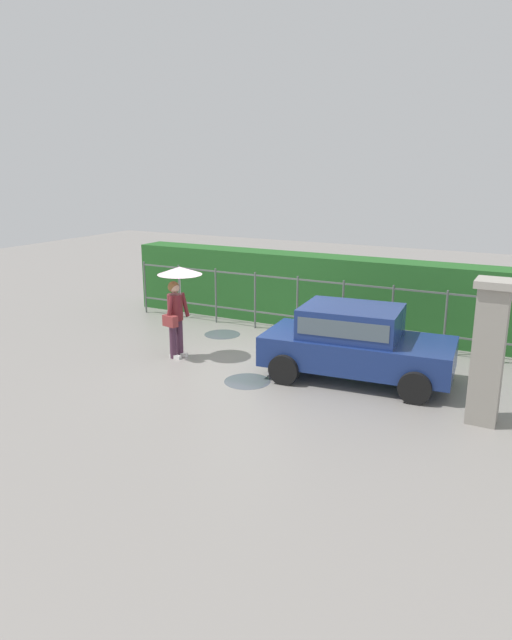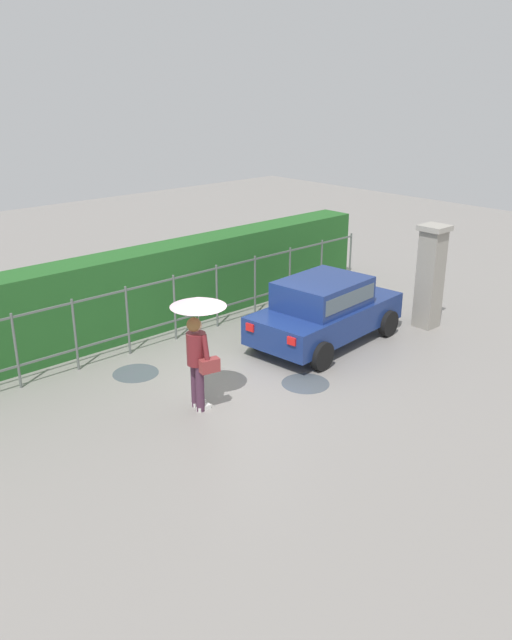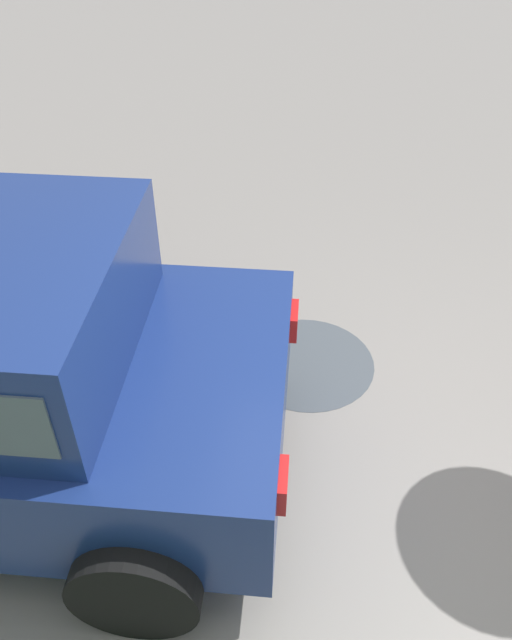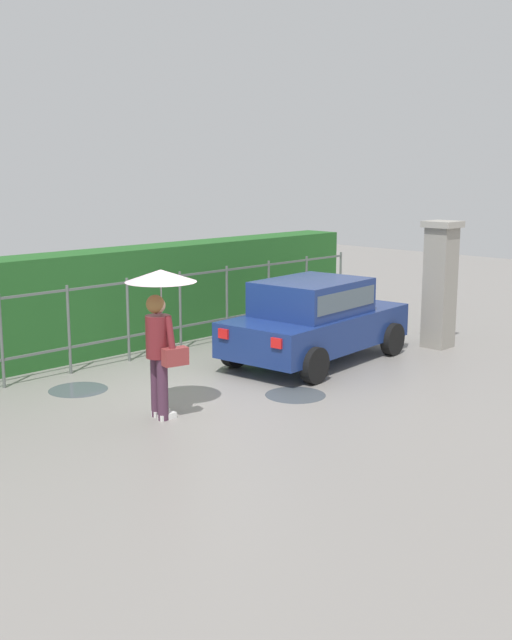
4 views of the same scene
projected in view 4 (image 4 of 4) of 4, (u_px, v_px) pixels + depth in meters
ground_plane at (217, 391)px, 12.01m from camera, size 40.00×40.00×0.00m
car at (315, 317)px, 13.70m from camera, size 3.86×2.14×1.48m
pedestrian at (160, 312)px, 10.48m from camera, size 0.97×0.97×2.05m
gate_pillar at (440, 283)px, 14.76m from camera, size 0.60×0.60×2.42m
fence_section at (155, 311)px, 14.14m from camera, size 10.90×0.05×1.50m
hedge_row at (123, 299)px, 14.79m from camera, size 11.85×0.90×1.90m
puddle_near at (295, 395)px, 11.79m from camera, size 0.93×0.93×0.00m
puddle_far at (78, 390)px, 12.08m from camera, size 0.92×0.92×0.00m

